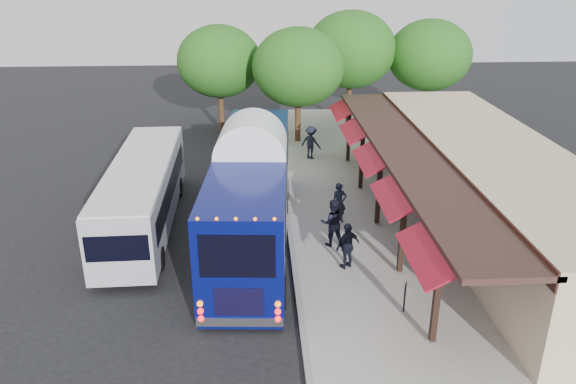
# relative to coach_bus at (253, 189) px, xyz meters

# --- Properties ---
(ground) EXTENTS (90.00, 90.00, 0.00)m
(ground) POSITION_rel_coach_bus_xyz_m (1.45, -3.20, -2.19)
(ground) COLOR black
(ground) RESTS_ON ground
(sidewalk) EXTENTS (10.00, 40.00, 0.15)m
(sidewalk) POSITION_rel_coach_bus_xyz_m (6.45, 0.80, -2.12)
(sidewalk) COLOR #9E9B93
(sidewalk) RESTS_ON ground
(curb) EXTENTS (0.20, 40.00, 0.16)m
(curb) POSITION_rel_coach_bus_xyz_m (1.50, 0.80, -2.12)
(curb) COLOR gray
(curb) RESTS_ON ground
(station_shelter) EXTENTS (8.15, 20.00, 3.60)m
(station_shelter) POSITION_rel_coach_bus_xyz_m (9.83, 0.80, -0.35)
(station_shelter) COLOR tan
(station_shelter) RESTS_ON ground
(coach_bus) EXTENTS (3.52, 12.89, 4.08)m
(coach_bus) POSITION_rel_coach_bus_xyz_m (0.00, 0.00, 0.00)
(coach_bus) COLOR #070D59
(coach_bus) RESTS_ON ground
(city_bus) EXTENTS (2.61, 10.83, 2.90)m
(city_bus) POSITION_rel_coach_bus_xyz_m (-4.59, 1.48, -0.59)
(city_bus) COLOR #97999F
(city_bus) RESTS_ON ground
(ped_a) EXTENTS (0.69, 0.51, 1.74)m
(ped_a) POSITION_rel_coach_bus_xyz_m (3.65, 1.16, -1.17)
(ped_a) COLOR black
(ped_a) RESTS_ON sidewalk
(ped_b) EXTENTS (0.94, 0.73, 1.93)m
(ped_b) POSITION_rel_coach_bus_xyz_m (3.08, -0.96, -1.08)
(ped_b) COLOR black
(ped_b) RESTS_ON sidewalk
(ped_c) EXTENTS (1.11, 0.91, 1.77)m
(ped_c) POSITION_rel_coach_bus_xyz_m (3.40, -2.73, -1.16)
(ped_c) COLOR black
(ped_c) RESTS_ON sidewalk
(ped_d) EXTENTS (1.39, 1.26, 1.88)m
(ped_d) POSITION_rel_coach_bus_xyz_m (3.23, 9.53, -1.10)
(ped_d) COLOR black
(ped_d) RESTS_ON sidewalk
(sign_board) EXTENTS (0.19, 0.43, 0.97)m
(sign_board) POSITION_rel_coach_bus_xyz_m (4.78, -5.62, -1.38)
(sign_board) COLOR black
(sign_board) RESTS_ON sidewalk
(tree_left) EXTENTS (5.49, 5.49, 7.03)m
(tree_left) POSITION_rel_coach_bus_xyz_m (2.73, 12.95, 2.49)
(tree_left) COLOR #382314
(tree_left) RESTS_ON ground
(tree_mid) EXTENTS (5.96, 5.96, 7.63)m
(tree_mid) POSITION_rel_coach_bus_xyz_m (6.54, 17.08, 2.90)
(tree_mid) COLOR #382314
(tree_mid) RESTS_ON ground
(tree_right) EXTENTS (5.53, 5.53, 7.08)m
(tree_right) POSITION_rel_coach_bus_xyz_m (11.75, 16.70, 2.53)
(tree_right) COLOR #382314
(tree_right) RESTS_ON ground
(tree_far) EXTENTS (5.38, 5.38, 6.88)m
(tree_far) POSITION_rel_coach_bus_xyz_m (-2.10, 15.88, 2.40)
(tree_far) COLOR #382314
(tree_far) RESTS_ON ground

